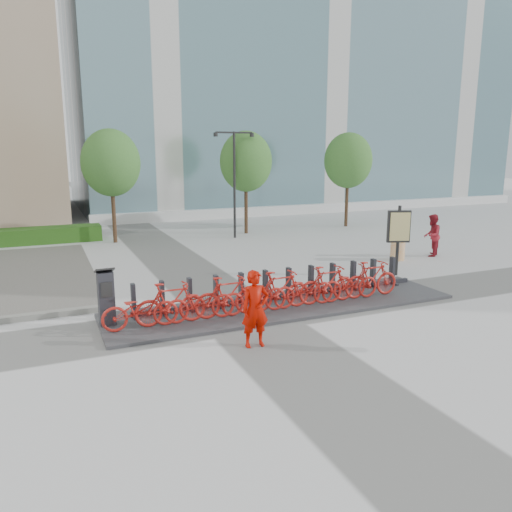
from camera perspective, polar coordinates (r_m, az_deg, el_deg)
name	(u,v)px	position (r m, az deg, el deg)	size (l,w,h in m)	color
ground	(243,316)	(12.83, -1.45, -6.91)	(120.00, 120.00, 0.00)	#B3B3B3
glass_building	(284,48)	(42.34, 3.22, 22.69)	(32.00, 16.00, 24.00)	#3E6870
hedge_b	(32,236)	(24.76, -24.23, 2.11)	(6.00, 1.20, 0.70)	#1A4515
tree_1	(111,163)	(23.46, -16.26, 10.16)	(2.60, 2.60, 5.10)	brown
tree_2	(246,162)	(25.14, -1.16, 10.73)	(2.60, 2.60, 5.10)	brown
tree_3	(348,161)	(27.97, 10.49, 10.67)	(2.60, 2.60, 5.10)	brown
streetlamp	(234,172)	(23.86, -2.49, 9.55)	(2.00, 0.20, 5.00)	black
dock_pad	(284,305)	(13.58, 3.19, -5.66)	(9.60, 2.40, 0.08)	#3B3B3E
dock_rail_posts	(278,284)	(13.89, 2.56, -3.26)	(8.02, 0.50, 0.85)	#28292F
bike_0	(140,309)	(11.93, -13.09, -5.93)	(0.62, 1.78, 0.93)	#B31F17
bike_1	(171,303)	(12.05, -9.72, -5.35)	(0.49, 1.73, 1.04)	#B31F17
bike_2	(200,302)	(12.25, -6.43, -5.22)	(0.62, 1.78, 0.93)	#B31F17
bike_3	(228,296)	(12.45, -3.26, -4.63)	(0.49, 1.73, 1.04)	#B31F17
bike_4	(254,295)	(12.72, -0.20, -4.49)	(0.62, 1.78, 0.93)	#B31F17
bike_5	(280,290)	(12.99, 2.72, -3.90)	(0.49, 1.73, 1.04)	#B31F17
bike_6	(304,289)	(13.33, 5.51, -3.77)	(0.62, 1.78, 0.93)	#B31F17
bike_7	(327,284)	(13.67, 8.16, -3.21)	(0.49, 1.73, 1.04)	#B31F17
bike_8	(350,283)	(14.06, 10.66, -3.08)	(0.62, 1.78, 0.93)	#B31F17
bike_9	(371,279)	(14.46, 13.04, -2.56)	(0.49, 1.73, 1.04)	#B31F17
kiosk	(106,297)	(12.33, -16.75, -4.52)	(0.45, 0.38, 1.42)	#28292F
worker_red	(255,309)	(10.70, -0.08, -6.06)	(0.61, 0.40, 1.68)	#B00C00
pedestrian	(432,235)	(21.01, 19.46, 2.24)	(0.82, 0.64, 1.68)	maroon
construction_barrel	(398,246)	(19.94, 15.90, 1.06)	(0.55, 0.55, 1.05)	orange
map_sign	(399,230)	(17.31, 16.00, 2.92)	(0.76, 0.37, 2.36)	black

